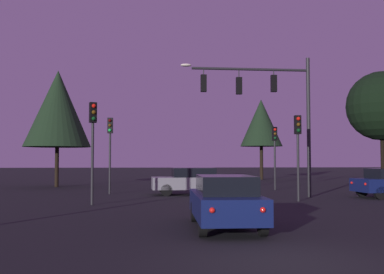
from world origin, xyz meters
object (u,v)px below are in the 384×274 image
traffic_light_corner_left (275,145)px  tree_left_far (58,109)px  car_nearside_lane (225,201)px  tree_center_horizon (261,123)px  traffic_signal_mast_arm (269,99)px  tree_behind_sign (382,106)px  car_crossing_left (192,181)px  traffic_light_far_side (110,140)px  traffic_light_median (93,132)px  traffic_light_corner_right (298,140)px

traffic_light_corner_left → tree_left_far: tree_left_far is taller
car_nearside_lane → tree_center_horizon: size_ratio=0.56×
tree_left_far → traffic_light_corner_left: bearing=-17.3°
traffic_signal_mast_arm → tree_behind_sign: bearing=40.2°
car_crossing_left → traffic_light_far_side: bearing=171.2°
car_nearside_lane → tree_behind_sign: size_ratio=0.52×
traffic_light_far_side → car_crossing_left: size_ratio=0.97×
traffic_light_median → tree_center_horizon: size_ratio=0.56×
traffic_light_corner_right → tree_left_far: (-14.02, 12.65, 2.83)m
traffic_light_corner_right → tree_center_horizon: tree_center_horizon is taller
car_crossing_left → tree_center_horizon: size_ratio=0.56×
traffic_light_far_side → car_crossing_left: (4.69, -0.73, -2.33)m
traffic_signal_mast_arm → car_nearside_lane: traffic_signal_mast_arm is taller
traffic_light_corner_right → car_crossing_left: size_ratio=0.90×
traffic_light_corner_right → tree_behind_sign: bearing=48.6°
traffic_light_corner_right → traffic_light_far_side: size_ratio=0.93×
traffic_light_corner_left → car_crossing_left: size_ratio=0.91×
traffic_light_corner_right → tree_center_horizon: (3.80, 23.54, 2.78)m
car_crossing_left → tree_center_horizon: 21.41m
traffic_signal_mast_arm → car_nearside_lane: (-3.98, -10.38, -4.39)m
traffic_light_corner_left → tree_center_horizon: size_ratio=0.51×
traffic_light_corner_left → traffic_light_far_side: (-10.45, -2.69, 0.19)m
traffic_light_far_side → tree_behind_sign: 20.91m
traffic_signal_mast_arm → traffic_light_corner_right: bearing=-70.2°
traffic_light_corner_right → tree_behind_sign: 15.82m
traffic_light_far_side → tree_left_far: 9.07m
traffic_light_median → car_nearside_lane: size_ratio=1.00×
car_crossing_left → car_nearside_lane: bearing=-90.2°
tree_behind_sign → tree_left_far: 24.30m
traffic_signal_mast_arm → tree_center_horizon: 21.79m
traffic_signal_mast_arm → car_crossing_left: (-3.95, 2.29, -4.39)m
tree_behind_sign → traffic_light_corner_right: bearing=-131.4°
traffic_light_corner_left → traffic_light_corner_right: 8.02m
traffic_light_corner_left → car_crossing_left: bearing=-149.3°
car_crossing_left → tree_left_far: tree_left_far is taller
traffic_light_far_side → car_crossing_left: 5.28m
car_crossing_left → tree_left_far: size_ratio=0.53×
tree_behind_sign → tree_center_horizon: size_ratio=1.07×
car_nearside_lane → tree_left_far: 23.26m
traffic_signal_mast_arm → tree_left_far: bearing=141.8°
car_nearside_lane → tree_center_horizon: 33.18m
car_nearside_lane → traffic_light_corner_left: bearing=70.2°
traffic_light_corner_left → car_nearside_lane: bearing=-109.8°
car_nearside_lane → car_crossing_left: size_ratio=0.99×
traffic_signal_mast_arm → tree_left_far: 16.81m
tree_behind_sign → tree_left_far: tree_behind_sign is taller
traffic_light_median → traffic_light_far_side: size_ratio=1.02×
car_crossing_left → tree_behind_sign: (15.02, 7.09, 5.26)m
traffic_light_median → tree_center_horizon: (13.37, 24.55, 2.51)m
tree_left_far → tree_behind_sign: bearing=-2.4°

